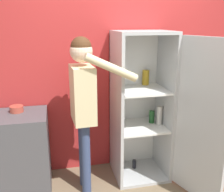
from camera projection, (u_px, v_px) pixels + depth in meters
wall_back at (120, 71)px, 3.31m from camera, size 7.00×0.06×2.55m
refrigerator at (152, 109)px, 3.07m from camera, size 0.90×1.20×1.78m
person at (83, 95)px, 2.77m from camera, size 0.66×0.53×1.74m
counter at (18, 153)px, 2.96m from camera, size 0.69×0.56×0.91m
bowl at (17, 109)px, 2.92m from camera, size 0.15×0.15×0.07m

